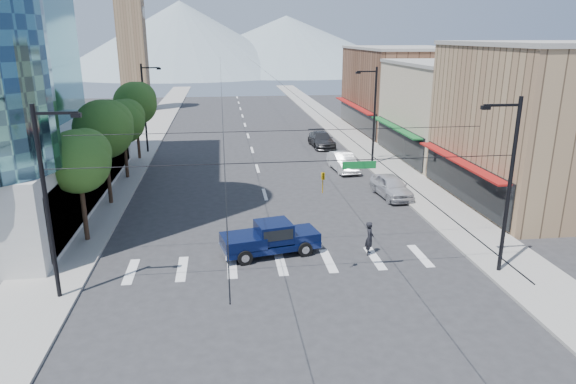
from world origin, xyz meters
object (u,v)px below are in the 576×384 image
pedestrian (370,238)px  parked_car_far (321,140)px  pickup_truck (270,238)px  parked_car_near (391,186)px  parked_car_mid (343,162)px

pedestrian → parked_car_far: 28.64m
pickup_truck → parked_car_near: 13.71m
pedestrian → parked_car_far: pedestrian is taller
pickup_truck → parked_car_near: size_ratio=1.18×
parked_car_mid → parked_car_far: 10.33m
parked_car_near → parked_car_mid: bearing=97.4°
pickup_truck → parked_car_far: pickup_truck is taller
pickup_truck → parked_car_near: (10.05, 9.33, -0.14)m
parked_car_near → pickup_truck: bearing=-142.2°
pickup_truck → parked_car_near: bearing=31.2°
parked_car_mid → parked_car_far: (0.00, 10.33, -0.02)m
parked_car_far → pedestrian: bearing=-97.8°
pickup_truck → parked_car_far: 28.96m
pickup_truck → pedestrian: size_ratio=2.99×
pedestrian → parked_car_near: bearing=-6.6°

